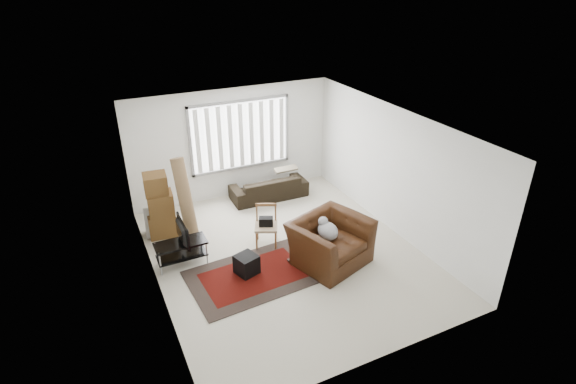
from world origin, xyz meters
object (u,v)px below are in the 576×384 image
at_px(tv_stand, 181,248).
at_px(side_chair, 266,224).
at_px(armchair, 330,239).
at_px(moving_boxes, 160,207).
at_px(sofa, 269,184).

relative_size(tv_stand, side_chair, 1.15).
distance_m(tv_stand, armchair, 2.86).
bearing_deg(tv_stand, armchair, -24.07).
bearing_deg(tv_stand, moving_boxes, 94.61).
bearing_deg(sofa, side_chair, 66.58).
xyz_separation_m(tv_stand, moving_boxes, (-0.10, 1.27, 0.30)).
relative_size(moving_boxes, armchair, 0.83).
height_order(tv_stand, sofa, sofa).
relative_size(tv_stand, moving_boxes, 0.70).
xyz_separation_m(moving_boxes, sofa, (2.74, 0.58, -0.29)).
relative_size(side_chair, armchair, 0.51).
xyz_separation_m(moving_boxes, armchair, (2.71, -2.44, -0.14)).
relative_size(sofa, armchair, 1.12).
distance_m(sofa, armchair, 3.02).
bearing_deg(moving_boxes, side_chair, -35.63).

